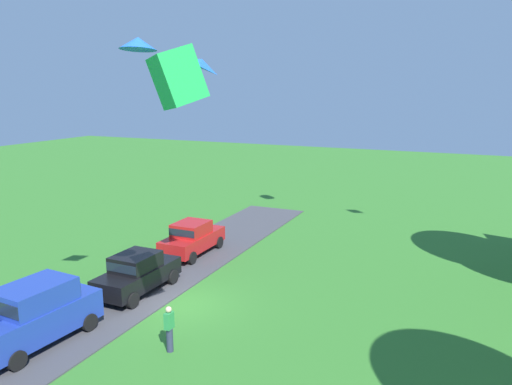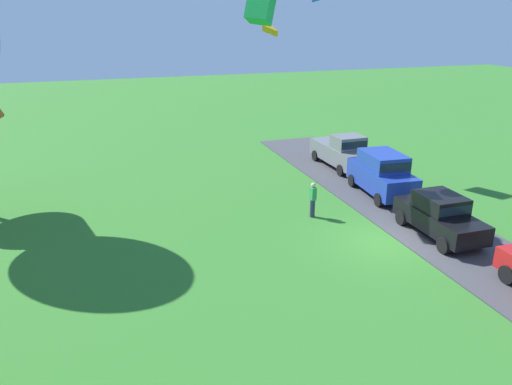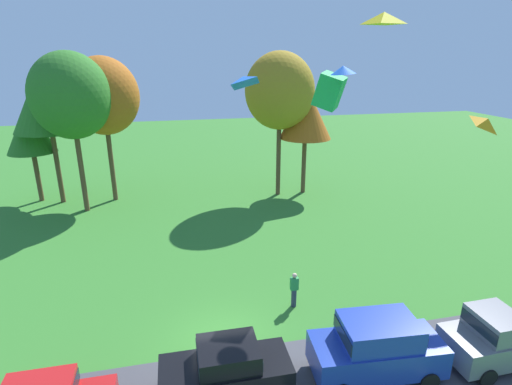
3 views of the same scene
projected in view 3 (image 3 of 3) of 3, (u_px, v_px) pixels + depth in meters
name	position (u px, v px, depth m)	size (l,w,h in m)	color
ground_plane	(223.00, 343.00, 16.02)	(120.00, 120.00, 0.00)	#337528
car_sedan_near_entrance	(226.00, 367.00, 13.38)	(4.42, 2.00, 1.84)	black
car_suv_by_flagpole	(377.00, 346.00, 13.99)	(4.73, 2.32, 2.28)	#1E389E
car_pickup_far_end	(506.00, 336.00, 14.74)	(5.03, 2.11, 2.14)	slate
person_watching_sky	(294.00, 289.00, 18.12)	(0.36, 0.24, 1.71)	#2D334C
tree_right_of_center	(29.00, 130.00, 30.01)	(3.53, 3.53, 7.46)	brown
tree_far_right	(46.00, 97.00, 28.89)	(5.05, 5.05, 10.67)	brown
tree_left_of_center	(71.00, 96.00, 27.07)	(5.36, 5.36, 11.32)	brown
tree_center_back	(103.00, 96.00, 29.44)	(5.20, 5.20, 10.99)	brown
tree_far_left	(280.00, 91.00, 30.60)	(5.37, 5.37, 11.34)	brown
tree_lone_near	(306.00, 113.00, 31.65)	(4.16, 4.16, 8.78)	brown
kite_box_over_trees	(329.00, 91.00, 17.54)	(1.01, 1.01, 1.42)	green
kite_diamond_high_right	(488.00, 123.00, 16.61)	(0.88, 1.01, 0.34)	orange
kite_diamond_near_flag	(243.00, 80.00, 14.95)	(1.03, 1.00, 0.29)	blue
kite_delta_high_left	(343.00, 70.00, 16.12)	(1.03, 1.03, 0.33)	blue
kite_diamond_low_drifter	(384.00, 18.00, 12.51)	(0.81, 1.05, 0.36)	yellow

